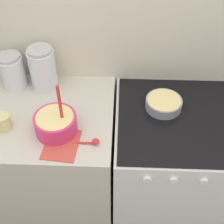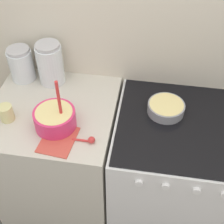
{
  "view_description": "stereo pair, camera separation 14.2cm",
  "coord_description": "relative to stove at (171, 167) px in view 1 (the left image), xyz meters",
  "views": [
    {
      "loc": [
        0.04,
        -0.86,
        2.11
      ],
      "look_at": [
        -0.0,
        0.32,
        0.95
      ],
      "focal_mm": 50.0,
      "sensor_mm": 36.0,
      "label": 1
    },
    {
      "loc": [
        0.18,
        -0.84,
        2.11
      ],
      "look_at": [
        -0.0,
        0.32,
        0.95
      ],
      "focal_mm": 50.0,
      "sensor_mm": 36.0,
      "label": 2
    }
  ],
  "objects": [
    {
      "name": "mixing_bowl",
      "position": [
        -0.67,
        -0.12,
        0.51
      ],
      "size": [
        0.22,
        0.22,
        0.3
      ],
      "color": "#E0336B",
      "rests_on": "countertop_cabinet"
    },
    {
      "name": "baking_pan",
      "position": [
        -0.1,
        0.08,
        0.48
      ],
      "size": [
        0.2,
        0.2,
        0.06
      ],
      "color": "gray",
      "rests_on": "stove"
    },
    {
      "name": "tin_can",
      "position": [
        -0.94,
        -0.11,
        0.5
      ],
      "size": [
        0.08,
        0.08,
        0.09
      ],
      "color": "beige",
      "rests_on": "countertop_cabinet"
    },
    {
      "name": "storage_jar_left",
      "position": [
        -0.98,
        0.24,
        0.54
      ],
      "size": [
        0.15,
        0.15,
        0.21
      ],
      "color": "silver",
      "rests_on": "countertop_cabinet"
    },
    {
      "name": "wall_back",
      "position": [
        -0.38,
        0.37,
        0.75
      ],
      "size": [
        4.49,
        0.05,
        2.4
      ],
      "color": "beige",
      "rests_on": "ground_plane"
    },
    {
      "name": "stove",
      "position": [
        0.0,
        0.0,
        0.0
      ],
      "size": [
        0.73,
        0.7,
        0.9
      ],
      "color": "silver",
      "rests_on": "ground_plane"
    },
    {
      "name": "measuring_spoon",
      "position": [
        -0.47,
        -0.2,
        0.47
      ],
      "size": [
        0.12,
        0.04,
        0.04
      ],
      "color": "red",
      "rests_on": "countertop_cabinet"
    },
    {
      "name": "countertop_cabinet",
      "position": [
        -0.73,
        0.0,
        0.0
      ],
      "size": [
        0.71,
        0.68,
        0.9
      ],
      "color": "beige",
      "rests_on": "ground_plane"
    },
    {
      "name": "storage_jar_middle",
      "position": [
        -0.79,
        0.24,
        0.56
      ],
      "size": [
        0.15,
        0.15,
        0.26
      ],
      "color": "silver",
      "rests_on": "countertop_cabinet"
    },
    {
      "name": "recipe_page",
      "position": [
        -0.63,
        -0.21,
        0.45
      ],
      "size": [
        0.19,
        0.22,
        0.01
      ],
      "color": "#CC4C3F",
      "rests_on": "countertop_cabinet"
    }
  ]
}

